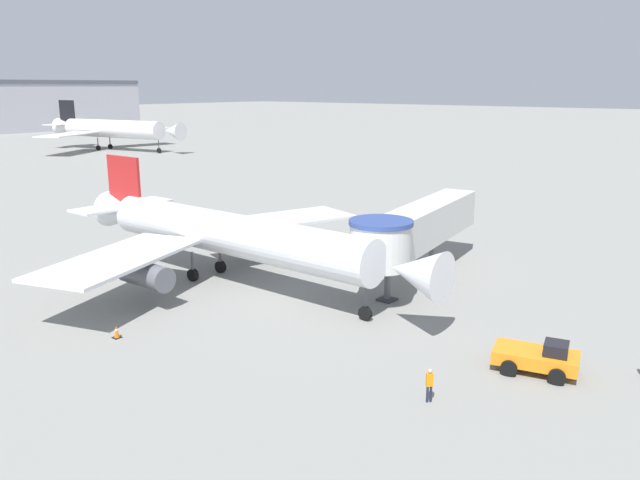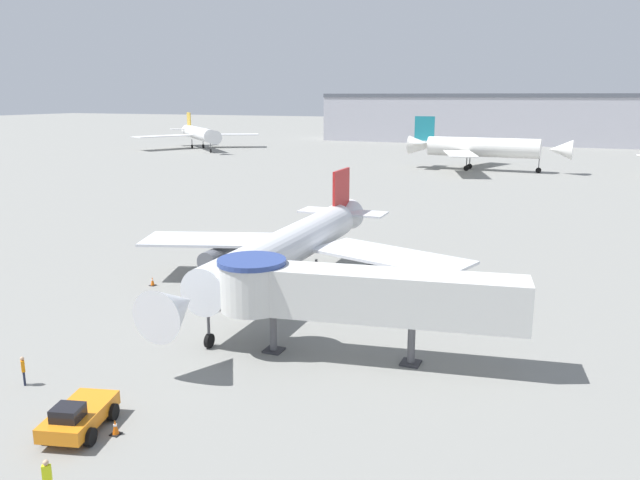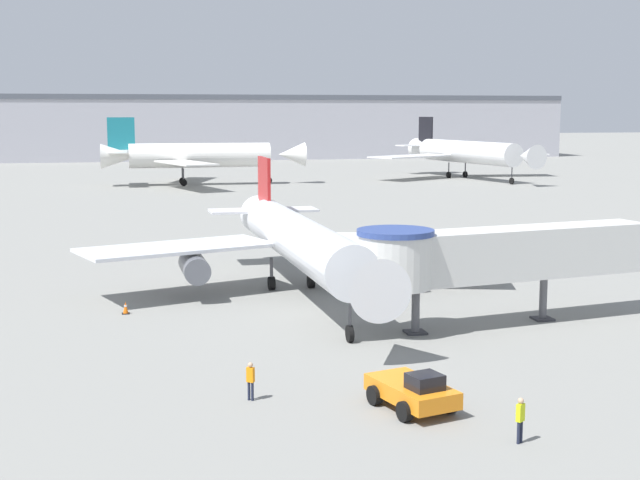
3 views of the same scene
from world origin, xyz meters
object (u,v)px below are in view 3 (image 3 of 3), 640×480
object	(u,v)px
jet_bridge	(486,254)
background_jet_black_tail	(465,152)
main_airplane	(298,241)
background_jet_teal_tail	(196,155)
traffic_cone_port_wing	(126,308)
ground_crew_marshaller	(251,378)
traffic_cone_apron_front	(450,395)
pushback_tug_orange	(413,391)
ground_crew_wing_walker	(520,417)

from	to	relation	value
jet_bridge	background_jet_black_tail	bearing A→B (deg)	59.02
main_airplane	background_jet_teal_tail	xyz separation A→B (m)	(1.11, 89.27, 1.20)
traffic_cone_port_wing	ground_crew_marshaller	xyz separation A→B (m)	(4.90, -17.41, 0.58)
traffic_cone_apron_front	background_jet_teal_tail	bearing A→B (deg)	90.35
jet_bridge	background_jet_teal_tail	bearing A→B (deg)	84.59
jet_bridge	traffic_cone_apron_front	bearing A→B (deg)	-128.61
pushback_tug_orange	traffic_cone_port_wing	distance (m)	22.86
jet_bridge	background_jet_black_tail	distance (m)	110.39
jet_bridge	traffic_cone_port_wing	world-z (taller)	jet_bridge
traffic_cone_port_wing	ground_crew_wing_walker	size ratio (longest dim) A/B	0.44
traffic_cone_apron_front	background_jet_black_tail	distance (m)	124.15
background_jet_teal_tail	ground_crew_marshaller	bearing A→B (deg)	177.27
ground_crew_wing_walker	background_jet_black_tail	size ratio (longest dim) A/B	0.05
main_airplane	ground_crew_marshaller	bearing A→B (deg)	-107.89
traffic_cone_port_wing	traffic_cone_apron_front	bearing A→B (deg)	-56.77
traffic_cone_apron_front	main_airplane	bearing A→B (deg)	94.53
traffic_cone_port_wing	ground_crew_wing_walker	world-z (taller)	ground_crew_wing_walker
traffic_cone_port_wing	jet_bridge	bearing A→B (deg)	-21.02
traffic_cone_apron_front	background_jet_teal_tail	size ratio (longest dim) A/B	0.02
jet_bridge	traffic_cone_port_wing	size ratio (longest dim) A/B	23.96
traffic_cone_port_wing	traffic_cone_apron_front	xyz separation A→B (m)	(12.81, -19.56, -0.01)
traffic_cone_port_wing	traffic_cone_apron_front	size ratio (longest dim) A/B	1.02
ground_crew_marshaller	background_jet_black_tail	xyz separation A→B (m)	(54.79, 112.73, 3.79)
ground_crew_wing_walker	background_jet_teal_tail	xyz separation A→B (m)	(-1.53, 116.61, 3.80)
pushback_tug_orange	background_jet_black_tail	distance (m)	125.20
main_airplane	jet_bridge	xyz separation A→B (m)	(8.47, -10.51, 0.47)
main_airplane	traffic_cone_apron_front	size ratio (longest dim) A/B	43.32
pushback_tug_orange	traffic_cone_port_wing	bearing A→B (deg)	104.00
jet_bridge	ground_crew_wing_walker	size ratio (longest dim) A/B	10.57
background_jet_black_tail	ground_crew_wing_walker	bearing A→B (deg)	-122.85
jet_bridge	background_jet_teal_tail	world-z (taller)	background_jet_teal_tail
main_airplane	traffic_cone_port_wing	bearing A→B (deg)	-165.88
main_airplane	background_jet_teal_tail	bearing A→B (deg)	88.09
pushback_tug_orange	traffic_cone_apron_front	world-z (taller)	pushback_tug_orange
jet_bridge	ground_crew_wing_walker	world-z (taller)	jet_bridge
pushback_tug_orange	jet_bridge	bearing A→B (deg)	41.06
jet_bridge	pushback_tug_orange	size ratio (longest dim) A/B	4.02
ground_crew_marshaller	traffic_cone_port_wing	bearing A→B (deg)	-35.95
main_airplane	pushback_tug_orange	world-z (taller)	main_airplane
jet_bridge	pushback_tug_orange	xyz separation A→B (m)	(-8.41, -12.50, -3.26)
ground_crew_wing_walker	pushback_tug_orange	bearing A→B (deg)	87.34
main_airplane	ground_crew_wing_walker	bearing A→B (deg)	-85.68
ground_crew_marshaller	traffic_cone_apron_front	bearing A→B (deg)	-156.82
jet_bridge	background_jet_teal_tail	xyz separation A→B (m)	(-7.36, 99.78, 0.74)
main_airplane	jet_bridge	bearing A→B (deg)	-52.33
main_airplane	background_jet_black_tail	distance (m)	104.35
main_airplane	traffic_cone_port_wing	distance (m)	11.87
pushback_tug_orange	background_jet_black_tail	size ratio (longest dim) A/B	0.12
ground_crew_marshaller	ground_crew_wing_walker	xyz separation A→B (m)	(8.77, -6.91, 0.04)
pushback_tug_orange	ground_crew_wing_walker	xyz separation A→B (m)	(2.58, -4.33, 0.20)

